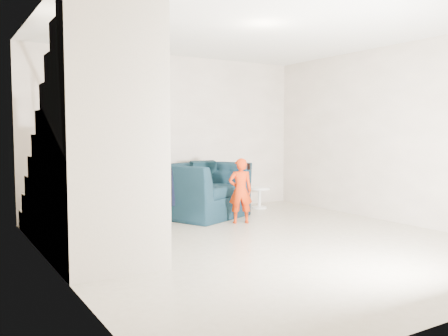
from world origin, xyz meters
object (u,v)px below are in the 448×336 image
(side_table, at_px, (259,194))
(toddler, at_px, (240,191))
(armchair, at_px, (200,190))
(staircase, at_px, (91,170))

(side_table, bearing_deg, toddler, -136.81)
(armchair, height_order, staircase, staircase)
(armchair, distance_m, toddler, 0.84)
(toddler, height_order, side_table, toddler)
(armchair, height_order, toddler, toddler)
(toddler, bearing_deg, side_table, -112.66)
(side_table, distance_m, staircase, 3.95)
(armchair, xyz_separation_m, staircase, (-2.18, -1.44, 0.51))
(staircase, bearing_deg, side_table, 25.23)
(toddler, height_order, staircase, staircase)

